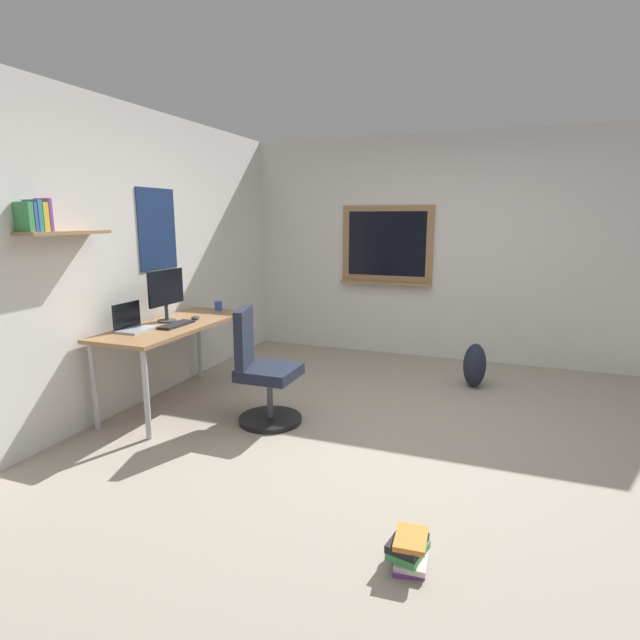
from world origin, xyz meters
name	(u,v)px	position (x,y,z in m)	size (l,w,h in m)	color
ground_plane	(403,438)	(0.00, 0.00, 0.00)	(5.20, 5.20, 0.00)	#9E9384
wall_back	(132,258)	(-0.01, 2.45, 1.30)	(5.00, 0.30, 2.60)	silver
wall_right	(446,249)	(2.45, 0.03, 1.30)	(0.22, 5.00, 2.60)	silver
desk	(175,331)	(0.02, 2.06, 0.67)	(1.56, 0.62, 0.74)	#997047
office_chair	(262,374)	(-0.09, 1.15, 0.41)	(0.52, 0.54, 0.95)	black
laptop	(133,324)	(-0.33, 2.21, 0.80)	(0.31, 0.21, 0.23)	#ADAFB5
monitor_primary	(166,292)	(0.06, 2.16, 1.01)	(0.46, 0.17, 0.46)	#38383D
keyboard	(176,325)	(-0.06, 1.98, 0.75)	(0.37, 0.13, 0.02)	black
computer_mouse	(195,318)	(0.22, 1.98, 0.76)	(0.10, 0.06, 0.03)	#262628
coffee_mug	(218,306)	(0.70, 2.03, 0.79)	(0.08, 0.08, 0.09)	#334CA5
backpack	(475,365)	(1.44, -0.42, 0.22)	(0.32, 0.22, 0.44)	#1E2333
book_stack_on_floor	(409,550)	(-1.41, -0.31, 0.08)	(0.25, 0.20, 0.15)	#7A3D99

